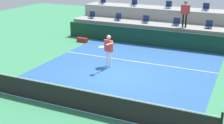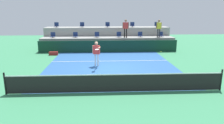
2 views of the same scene
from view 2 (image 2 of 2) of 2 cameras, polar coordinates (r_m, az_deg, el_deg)
name	(u,v)px [view 2 (image 2 of 2)]	position (r m, az deg, el deg)	size (l,w,h in m)	color
ground_plane	(112,70)	(14.13, -0.10, -2.04)	(40.00, 40.00, 0.00)	#388456
court_inner_paint	(111,66)	(15.09, -0.29, -0.99)	(9.00, 10.00, 0.01)	#285693
court_service_line	(110,61)	(16.45, -0.52, 0.28)	(9.00, 0.06, 0.00)	white
tennis_net	(116,82)	(10.17, 1.05, -5.53)	(10.48, 0.08, 1.07)	black
sponsor_backboard	(108,46)	(19.86, -0.98, 4.26)	(13.00, 0.16, 1.10)	#0F3323
seating_tier_lower	(108,43)	(21.13, -1.11, 5.05)	(13.00, 1.80, 1.25)	gray
seating_tier_upper	(107,37)	(22.85, -1.26, 6.80)	(13.00, 1.80, 2.10)	gray
stadium_chair_lower_far_left	(53,35)	(21.46, -15.69, 6.93)	(0.44, 0.40, 0.52)	#2D2D33
stadium_chair_lower_left	(75,35)	(21.09, -9.88, 7.13)	(0.44, 0.40, 0.52)	#2D2D33
stadium_chair_lower_mid_left	(97,35)	(20.94, -4.09, 7.25)	(0.44, 0.40, 0.52)	#2D2D33
stadium_chair_lower_mid_right	(119,35)	(21.02, 1.89, 7.30)	(0.44, 0.40, 0.52)	#2D2D33
stadium_chair_lower_right	(140,35)	(21.30, 7.64, 7.28)	(0.44, 0.40, 0.52)	#2D2D33
stadium_chair_lower_far_right	(161,35)	(21.78, 13.09, 7.19)	(0.44, 0.40, 0.52)	#2D2D33
stadium_chair_upper_far_left	(56,25)	(23.13, -14.79, 9.58)	(0.44, 0.40, 0.52)	#2D2D33
stadium_chair_upper_left	(82,25)	(22.74, -8.09, 9.83)	(0.44, 0.40, 0.52)	#2D2D33
stadium_chair_upper_center	(108,25)	(22.67, -1.20, 9.95)	(0.44, 0.40, 0.52)	#2D2D33
stadium_chair_upper_right	(132,25)	(22.90, 5.54, 9.93)	(0.44, 0.40, 0.52)	#2D2D33
stadium_chair_upper_far_right	(157,25)	(23.43, 12.00, 9.79)	(0.44, 0.40, 0.52)	#2D2D33
tennis_player	(96,51)	(14.83, -4.22, 2.94)	(0.60, 1.28, 1.74)	white
spectator_in_white	(126,27)	(20.62, 3.71, 9.52)	(0.61, 0.25, 1.75)	black
spectator_leaning_on_rail	(159,27)	(21.24, 12.54, 9.29)	(0.60, 0.28, 1.72)	#2D2D33
tennis_ball	(161,52)	(14.08, 13.11, 2.72)	(0.07, 0.07, 0.07)	#CCE033
equipment_bag	(53,53)	(19.27, -15.53, 2.24)	(0.76, 0.28, 0.30)	maroon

